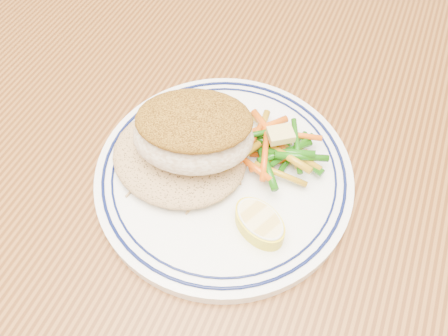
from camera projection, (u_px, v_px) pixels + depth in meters
dining_table at (234, 245)px, 0.51m from camera, size 1.50×0.90×0.75m
plate at (224, 174)px, 0.44m from camera, size 0.26×0.26×0.02m
rice_pilaf at (179, 154)px, 0.43m from camera, size 0.14×0.12×0.03m
fish_fillet at (194, 132)px, 0.40m from camera, size 0.13×0.11×0.06m
vegetable_pile at (277, 149)px, 0.43m from camera, size 0.10×0.09×0.03m
butter_pat at (281, 134)px, 0.42m from camera, size 0.03×0.03×0.01m
lemon_wedge at (260, 223)px, 0.39m from camera, size 0.07×0.07×0.02m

